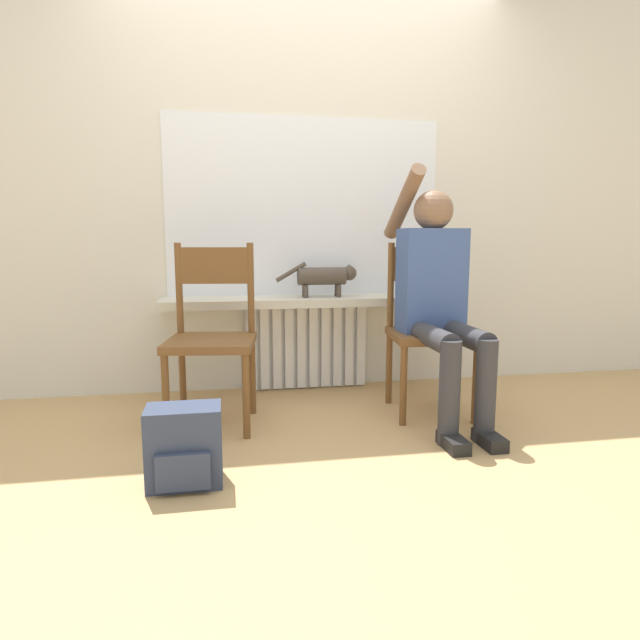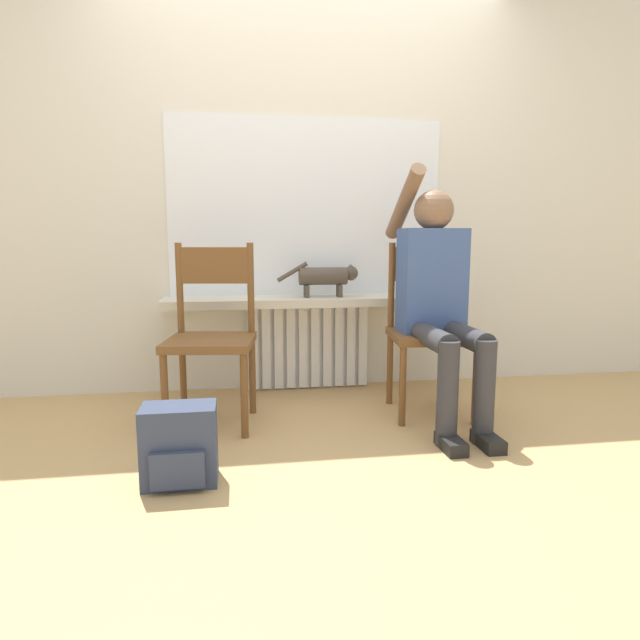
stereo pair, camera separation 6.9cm
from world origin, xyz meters
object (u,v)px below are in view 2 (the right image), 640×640
(cat, at_px, (327,276))
(backpack, at_px, (180,446))
(person, at_px, (439,293))
(chair_right, at_px, (430,327))
(chair_left, at_px, (212,333))

(cat, relative_size, backpack, 1.60)
(person, relative_size, cat, 2.68)
(cat, bearing_deg, person, -49.52)
(backpack, bearing_deg, chair_right, 29.21)
(chair_right, distance_m, backpack, 1.50)
(chair_right, bearing_deg, chair_left, -173.52)
(chair_right, xyz_separation_m, person, (-0.00, -0.13, 0.20))
(chair_left, xyz_separation_m, cat, (0.68, 0.45, 0.26))
(person, distance_m, backpack, 1.50)
(chair_left, xyz_separation_m, backpack, (-0.10, -0.72, -0.32))
(person, bearing_deg, chair_right, 87.85)
(chair_right, height_order, cat, chair_right)
(backpack, bearing_deg, cat, 56.06)
(chair_left, relative_size, chair_right, 1.00)
(cat, bearing_deg, chair_left, -146.73)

